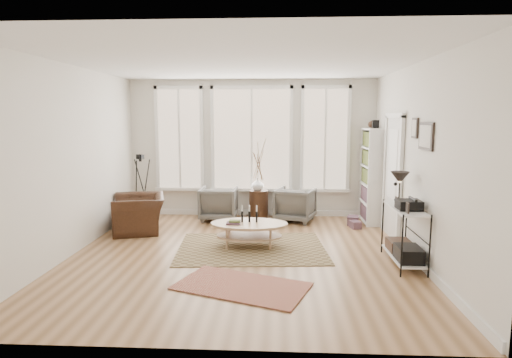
# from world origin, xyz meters

# --- Properties ---
(room) EXTENTS (5.50, 5.54, 2.90)m
(room) POSITION_xyz_m (0.02, 0.03, 1.43)
(room) COLOR #A87E55
(room) RESTS_ON ground
(bay_window) EXTENTS (4.14, 0.12, 2.24)m
(bay_window) POSITION_xyz_m (0.00, 2.71, 1.61)
(bay_window) COLOR #D4B28E
(bay_window) RESTS_ON ground
(door) EXTENTS (0.09, 1.06, 2.22)m
(door) POSITION_xyz_m (2.57, 1.15, 1.12)
(door) COLOR silver
(door) RESTS_ON ground
(bookcase) EXTENTS (0.31, 0.85, 2.06)m
(bookcase) POSITION_xyz_m (2.44, 2.23, 0.96)
(bookcase) COLOR white
(bookcase) RESTS_ON ground
(low_shelf) EXTENTS (0.38, 1.08, 1.30)m
(low_shelf) POSITION_xyz_m (2.38, -0.30, 0.51)
(low_shelf) COLOR white
(low_shelf) RESTS_ON ground
(wall_art) EXTENTS (0.04, 0.88, 0.44)m
(wall_art) POSITION_xyz_m (2.58, -0.27, 1.88)
(wall_art) COLOR black
(wall_art) RESTS_ON ground
(rug_main) EXTENTS (2.49, 1.95, 0.01)m
(rug_main) POSITION_xyz_m (0.14, 0.33, 0.01)
(rug_main) COLOR brown
(rug_main) RESTS_ON ground
(rug_runner) EXTENTS (1.82, 1.41, 0.01)m
(rug_runner) POSITION_xyz_m (0.12, -1.27, 0.01)
(rug_runner) COLOR maroon
(rug_runner) RESTS_ON ground
(coffee_table) EXTENTS (1.26, 0.80, 0.58)m
(coffee_table) POSITION_xyz_m (0.09, 0.43, 0.31)
(coffee_table) COLOR tan
(coffee_table) RESTS_ON ground
(armchair_left) EXTENTS (0.74, 0.77, 0.69)m
(armchair_left) POSITION_xyz_m (-0.66, 2.27, 0.35)
(armchair_left) COLOR #5F5E5A
(armchair_left) RESTS_ON ground
(armchair_right) EXTENTS (0.93, 0.94, 0.69)m
(armchair_right) POSITION_xyz_m (0.92, 2.25, 0.34)
(armchair_right) COLOR #5F5E5A
(armchair_right) RESTS_ON ground
(side_table) EXTENTS (0.40, 0.40, 1.66)m
(side_table) POSITION_xyz_m (0.16, 2.45, 0.80)
(side_table) COLOR #371F12
(side_table) RESTS_ON ground
(vase) EXTENTS (0.33, 0.33, 0.27)m
(vase) POSITION_xyz_m (0.14, 2.45, 0.73)
(vase) COLOR silver
(vase) RESTS_ON side_table
(accent_chair) EXTENTS (1.25, 1.16, 0.67)m
(accent_chair) POSITION_xyz_m (-2.01, 1.29, 0.34)
(accent_chair) COLOR #371F12
(accent_chair) RESTS_ON ground
(tripod_camera) EXTENTS (0.48, 0.48, 1.36)m
(tripod_camera) POSITION_xyz_m (-2.25, 2.19, 0.63)
(tripod_camera) COLOR black
(tripod_camera) RESTS_ON ground
(book_stack_near) EXTENTS (0.27, 0.31, 0.18)m
(book_stack_near) POSITION_xyz_m (2.05, 1.97, 0.09)
(book_stack_near) COLOR brown
(book_stack_near) RESTS_ON ground
(book_stack_far) EXTENTS (0.22, 0.25, 0.14)m
(book_stack_far) POSITION_xyz_m (2.05, 1.71, 0.07)
(book_stack_far) COLOR brown
(book_stack_far) RESTS_ON ground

